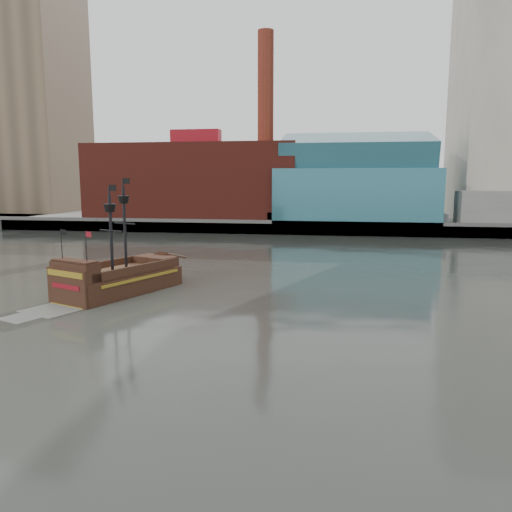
# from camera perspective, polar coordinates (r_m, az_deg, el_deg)

# --- Properties ---
(ground) EXTENTS (400.00, 400.00, 0.00)m
(ground) POSITION_cam_1_polar(r_m,az_deg,el_deg) (30.84, -4.67, -10.21)
(ground) COLOR #2C2F29
(ground) RESTS_ON ground
(promenade_far) EXTENTS (220.00, 60.00, 2.00)m
(promenade_far) POSITION_cam_1_polar(r_m,az_deg,el_deg) (120.82, 6.10, 4.41)
(promenade_far) COLOR slate
(promenade_far) RESTS_ON ground
(seawall) EXTENTS (220.00, 1.00, 2.60)m
(seawall) POSITION_cam_1_polar(r_m,az_deg,el_deg) (91.47, 4.97, 3.24)
(seawall) COLOR #4C4C49
(seawall) RESTS_ON ground
(skyline) EXTENTS (149.00, 45.00, 62.00)m
(skyline) POSITION_cam_1_polar(r_m,az_deg,el_deg) (113.78, 8.78, 15.98)
(skyline) COLOR brown
(skyline) RESTS_ON promenade_far
(pirate_ship) EXTENTS (9.48, 15.09, 10.88)m
(pirate_ship) POSITION_cam_1_polar(r_m,az_deg,el_deg) (46.05, -15.40, -2.88)
(pirate_ship) COLOR black
(pirate_ship) RESTS_ON ground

